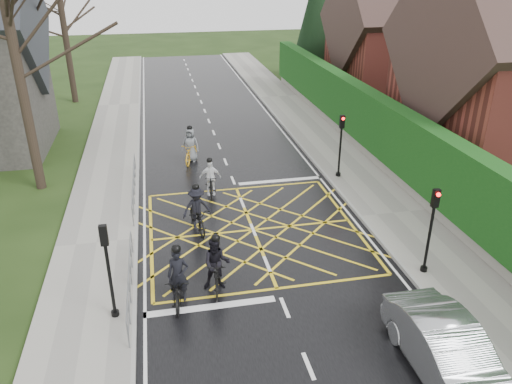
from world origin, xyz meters
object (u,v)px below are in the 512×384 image
object	(u,v)px
cyclist_rear	(179,284)
cyclist_lead	(191,149)
cyclist_mid	(197,213)
car	(448,353)
cyclist_front	(210,182)
cyclist_back	(217,269)

from	to	relation	value
cyclist_rear	cyclist_lead	size ratio (longest dim) A/B	0.99
cyclist_mid	car	world-z (taller)	cyclist_mid
cyclist_rear	car	size ratio (longest dim) A/B	0.47
cyclist_front	car	distance (m)	12.95
cyclist_front	cyclist_lead	bearing A→B (deg)	100.69
cyclist_front	cyclist_rear	bearing A→B (deg)	-100.08
cyclist_rear	cyclist_mid	bearing A→B (deg)	84.29
cyclist_rear	cyclist_lead	bearing A→B (deg)	90.19
cyclist_rear	cyclist_back	distance (m)	1.33
car	cyclist_lead	bearing A→B (deg)	107.14
cyclist_front	cyclist_mid	bearing A→B (deg)	-102.34
cyclist_back	cyclist_front	xyz separation A→B (m)	(0.65, 7.15, -0.09)
cyclist_mid	cyclist_back	bearing A→B (deg)	-96.95
cyclist_rear	cyclist_front	size ratio (longest dim) A/B	1.17
car	cyclist_front	bearing A→B (deg)	110.69
cyclist_back	car	xyz separation A→B (m)	(5.24, -4.96, 0.00)
car	cyclist_mid	bearing A→B (deg)	121.09
cyclist_front	cyclist_back	bearing A→B (deg)	-91.18
cyclist_rear	cyclist_mid	distance (m)	4.65
cyclist_front	cyclist_lead	world-z (taller)	cyclist_lead
cyclist_front	cyclist_lead	distance (m)	4.39
cyclist_rear	cyclist_lead	distance (m)	12.02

